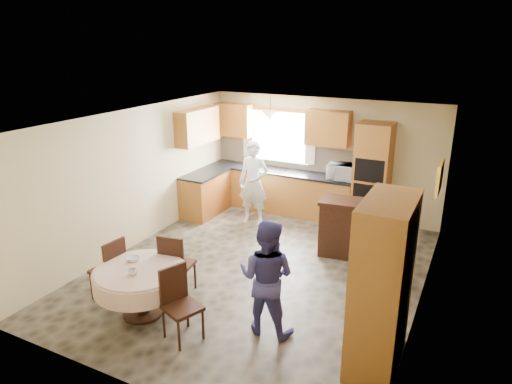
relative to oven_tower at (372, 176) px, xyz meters
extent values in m
cube|color=brown|center=(-1.15, -2.69, -1.06)|extent=(5.00, 6.00, 0.01)
cube|color=white|center=(-1.15, -2.69, 1.44)|extent=(5.00, 6.00, 0.01)
cube|color=tan|center=(-1.15, 0.31, 0.19)|extent=(5.00, 0.02, 2.50)
cube|color=tan|center=(-1.15, -5.69, 0.19)|extent=(5.00, 0.02, 2.50)
cube|color=tan|center=(-3.65, -2.69, 0.19)|extent=(0.02, 6.00, 2.50)
cube|color=tan|center=(1.35, -2.69, 0.19)|extent=(0.02, 6.00, 2.50)
cube|color=white|center=(-2.15, 0.29, 0.54)|extent=(1.40, 0.03, 1.10)
cube|color=white|center=(-2.90, 0.24, 0.59)|extent=(0.22, 0.02, 1.15)
cube|color=white|center=(-1.40, 0.24, 0.59)|extent=(0.22, 0.02, 1.15)
cube|color=#A8762C|center=(-2.00, 0.01, -0.62)|extent=(3.30, 0.60, 0.88)
cube|color=black|center=(-2.00, 0.01, -0.16)|extent=(3.30, 0.64, 0.04)
cube|color=#A8762C|center=(-3.35, -0.89, -0.62)|extent=(0.60, 1.20, 0.88)
cube|color=black|center=(-3.35, -0.89, -0.16)|extent=(0.64, 1.20, 0.04)
cube|color=tan|center=(-2.00, 0.30, 0.12)|extent=(3.30, 0.02, 0.55)
cube|color=#AA652A|center=(-3.20, 0.15, 0.85)|extent=(0.85, 0.33, 0.72)
cube|color=#AA652A|center=(-1.00, 0.15, 0.85)|extent=(0.90, 0.33, 0.72)
cube|color=#AA652A|center=(-3.48, -0.89, 0.85)|extent=(0.33, 1.20, 0.72)
cube|color=#A8762C|center=(0.00, 0.00, 0.00)|extent=(0.66, 0.62, 2.12)
cube|color=black|center=(0.00, -0.31, 0.19)|extent=(0.56, 0.01, 0.45)
cube|color=black|center=(0.00, -0.31, -0.31)|extent=(0.56, 0.01, 0.45)
cone|color=beige|center=(-2.15, -0.19, 1.06)|extent=(0.36, 0.36, 0.18)
cube|color=#36180E|center=(0.14, -1.46, -0.58)|extent=(1.39, 0.71, 0.95)
cube|color=black|center=(0.87, -2.24, -0.81)|extent=(0.36, 0.26, 0.49)
cube|color=#A8762C|center=(1.07, -4.07, -0.04)|extent=(0.53, 1.07, 2.04)
cylinder|color=#36180E|center=(-2.03, -4.55, -0.74)|extent=(0.18, 0.18, 0.65)
cylinder|color=#36180E|center=(-2.03, -4.55, -1.04)|extent=(0.55, 0.55, 0.04)
cylinder|color=beige|center=(-2.03, -4.55, -0.37)|extent=(1.19, 1.19, 0.05)
cylinder|color=beige|center=(-2.03, -4.55, -0.50)|extent=(1.25, 1.25, 0.26)
cube|color=#36180E|center=(-2.76, -4.42, -0.62)|extent=(0.45, 0.45, 0.05)
cube|color=#36180E|center=(-2.57, -4.44, -0.36)|extent=(0.08, 0.39, 0.49)
cylinder|color=#36180E|center=(-2.93, -4.60, -0.85)|extent=(0.04, 0.04, 0.42)
cylinder|color=#36180E|center=(-2.58, -4.60, -0.85)|extent=(0.04, 0.04, 0.42)
cylinder|color=#36180E|center=(-2.93, -4.25, -0.85)|extent=(0.04, 0.04, 0.42)
cylinder|color=#36180E|center=(-2.58, -4.25, -0.85)|extent=(0.04, 0.04, 0.42)
cube|color=#36180E|center=(-1.93, -3.85, -0.60)|extent=(0.49, 0.49, 0.05)
cube|color=#36180E|center=(-1.90, -4.04, -0.33)|extent=(0.41, 0.10, 0.51)
cylinder|color=#36180E|center=(-2.11, -4.03, -0.84)|extent=(0.04, 0.04, 0.44)
cylinder|color=#36180E|center=(-1.75, -4.03, -0.84)|extent=(0.04, 0.04, 0.44)
cylinder|color=#36180E|center=(-2.11, -3.67, -0.84)|extent=(0.04, 0.04, 0.44)
cylinder|color=#36180E|center=(-1.75, -3.67, -0.84)|extent=(0.04, 0.04, 0.44)
cube|color=#36180E|center=(-1.21, -4.74, -0.62)|extent=(0.54, 0.54, 0.05)
cube|color=#36180E|center=(-1.38, -4.67, -0.35)|extent=(0.18, 0.38, 0.49)
cylinder|color=#36180E|center=(-1.39, -4.92, -0.85)|extent=(0.04, 0.04, 0.42)
cylinder|color=#36180E|center=(-1.03, -4.92, -0.85)|extent=(0.04, 0.04, 0.42)
cylinder|color=#36180E|center=(-1.39, -4.56, -0.85)|extent=(0.04, 0.04, 0.42)
cylinder|color=#36180E|center=(-1.03, -4.56, -0.85)|extent=(0.04, 0.04, 0.42)
cube|color=yellow|center=(1.32, -1.22, 0.48)|extent=(0.05, 0.62, 0.51)
cube|color=silver|center=(1.29, -1.22, 0.48)|extent=(0.01, 0.51, 0.40)
imported|color=silver|center=(-0.59, -0.04, 0.02)|extent=(0.62, 0.44, 0.33)
imported|color=silver|center=(-2.18, -0.89, -0.20)|extent=(0.67, 0.47, 1.72)
imported|color=navy|center=(-0.35, -4.10, -0.28)|extent=(0.79, 0.64, 1.55)
imported|color=#B2B2B2|center=(-0.26, -1.46, -0.08)|extent=(0.21, 0.21, 0.05)
imported|color=silver|center=(0.54, -1.46, 0.05)|extent=(0.12, 0.12, 0.31)
imported|color=#B2B2B2|center=(-1.99, -4.72, -0.31)|extent=(0.13, 0.13, 0.09)
imported|color=#B2B2B2|center=(-2.25, -4.41, -0.32)|extent=(0.19, 0.19, 0.05)
camera|label=1|loc=(1.84, -8.73, 2.58)|focal=32.00mm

